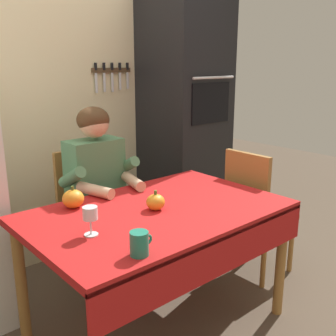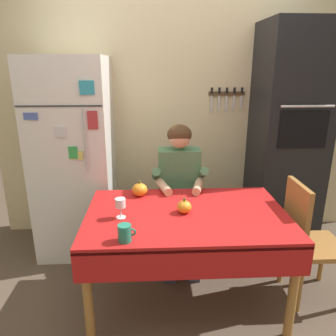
# 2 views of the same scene
# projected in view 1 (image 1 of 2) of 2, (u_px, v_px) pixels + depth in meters

# --- Properties ---
(ground_plane) EXTENTS (10.00, 10.00, 0.00)m
(ground_plane) POSITION_uv_depth(u_px,v_px,m) (170.00, 334.00, 2.28)
(ground_plane) COLOR brown
(ground_plane) RESTS_ON ground
(back_wall_assembly) EXTENTS (3.70, 0.13, 2.60)m
(back_wall_assembly) POSITION_uv_depth(u_px,v_px,m) (56.00, 92.00, 2.96)
(back_wall_assembly) COLOR beige
(back_wall_assembly) RESTS_ON ground
(wall_oven) EXTENTS (0.60, 0.64, 2.10)m
(wall_oven) POSITION_uv_depth(u_px,v_px,m) (184.00, 118.00, 3.41)
(wall_oven) COLOR black
(wall_oven) RESTS_ON ground
(dining_table) EXTENTS (1.40, 0.90, 0.74)m
(dining_table) POSITION_uv_depth(u_px,v_px,m) (160.00, 224.00, 2.17)
(dining_table) COLOR #9E6B33
(dining_table) RESTS_ON ground
(chair_behind_person) EXTENTS (0.40, 0.40, 0.93)m
(chair_behind_person) POSITION_uv_depth(u_px,v_px,m) (88.00, 210.00, 2.78)
(chair_behind_person) COLOR #9E6B33
(chair_behind_person) RESTS_ON ground
(seated_person) EXTENTS (0.47, 0.55, 1.25)m
(seated_person) POSITION_uv_depth(u_px,v_px,m) (100.00, 185.00, 2.59)
(seated_person) COLOR #38384C
(seated_person) RESTS_ON ground
(chair_right_side) EXTENTS (0.40, 0.40, 0.93)m
(chair_right_side) POSITION_uv_depth(u_px,v_px,m) (254.00, 208.00, 2.81)
(chair_right_side) COLOR #9E6B33
(chair_right_side) RESTS_ON ground
(coffee_mug) EXTENTS (0.11, 0.08, 0.10)m
(coffee_mug) POSITION_uv_depth(u_px,v_px,m) (140.00, 243.00, 1.63)
(coffee_mug) COLOR #237F66
(coffee_mug) RESTS_ON dining_table
(wine_glass) EXTENTS (0.07, 0.07, 0.14)m
(wine_glass) POSITION_uv_depth(u_px,v_px,m) (90.00, 215.00, 1.81)
(wine_glass) COLOR white
(wine_glass) RESTS_ON dining_table
(pumpkin_large) EXTENTS (0.10, 0.10, 0.11)m
(pumpkin_large) POSITION_uv_depth(u_px,v_px,m) (156.00, 202.00, 2.14)
(pumpkin_large) COLOR orange
(pumpkin_large) RESTS_ON dining_table
(pumpkin_medium) EXTENTS (0.12, 0.12, 0.12)m
(pumpkin_medium) POSITION_uv_depth(u_px,v_px,m) (73.00, 199.00, 2.17)
(pumpkin_medium) COLOR orange
(pumpkin_medium) RESTS_ON dining_table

